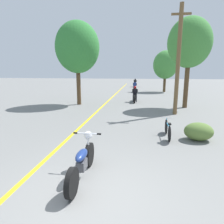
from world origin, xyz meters
TOP-DOWN VIEW (x-y plane):
  - ground_plane at (0.00, 0.00)m, footprint 120.00×120.00m
  - lane_stripe_center at (-1.70, 12.63)m, footprint 0.14×48.00m
  - utility_pole at (3.28, 8.75)m, footprint 1.10×0.24m
  - roadside_tree_right_near at (4.37, 11.22)m, footprint 2.99×2.69m
  - roadside_tree_right_far at (4.06, 22.00)m, footprint 2.98×2.68m
  - roadside_tree_left at (-3.71, 11.43)m, footprint 3.36×3.02m
  - roadside_bush at (3.42, 4.05)m, footprint 1.10×0.88m
  - motorcycle_foreground at (-0.27, 0.69)m, footprint 0.77×2.17m
  - motorcycle_rider_lead at (0.65, 13.34)m, footprint 0.50×2.07m
  - motorcycle_rider_mid at (0.40, 21.14)m, footprint 0.50×2.04m
  - motorcycle_rider_far at (0.20, 29.20)m, footprint 0.50×2.07m
  - bicycle_parked at (2.27, 4.18)m, footprint 0.44×1.64m

SIDE VIEW (x-z plane):
  - ground_plane at x=0.00m, z-range 0.00..0.00m
  - lane_stripe_center at x=-1.70m, z-range 0.00..0.01m
  - bicycle_parked at x=2.27m, z-range -0.02..0.71m
  - roadside_bush at x=3.42m, z-range 0.00..0.70m
  - motorcycle_foreground at x=-0.27m, z-range -0.08..0.98m
  - motorcycle_rider_far at x=0.20m, z-range -0.16..1.18m
  - motorcycle_rider_lead at x=0.65m, z-range -0.16..1.20m
  - motorcycle_rider_mid at x=0.40m, z-range -0.18..1.23m
  - utility_pole at x=3.28m, z-range 0.09..6.49m
  - roadside_tree_right_far at x=4.06m, z-range 0.79..5.84m
  - roadside_tree_left at x=-3.71m, z-range 1.20..7.52m
  - roadside_tree_right_near at x=4.37m, z-range 1.38..7.65m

